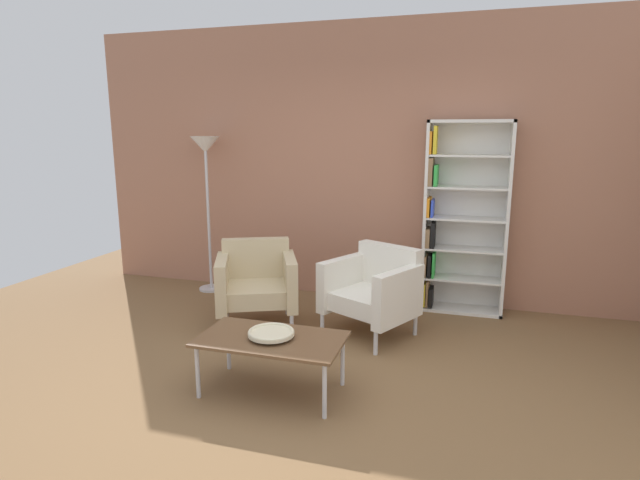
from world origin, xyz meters
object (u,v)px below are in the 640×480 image
Objects in this scene: bookshelf_tall at (460,219)px; armchair_by_bookshelf at (256,282)px; decorative_bowl at (271,333)px; floor_lamp_torchiere at (206,163)px; coffee_table_low at (271,342)px; armchair_corner_red at (374,289)px.

bookshelf_tall is 2.09× the size of armchair_by_bookshelf.
armchair_by_bookshelf reaches higher than decorative_bowl.
armchair_by_bookshelf is at bearing -41.78° from floor_lamp_torchiere.
armchair_by_bookshelf is 1.63m from floor_lamp_torchiere.
armchair_by_bookshelf is (-0.63, 1.17, 0.05)m from coffee_table_low.
armchair_by_bookshelf is 0.99× the size of armchair_corner_red.
bookshelf_tall reaches higher than coffee_table_low.
armchair_corner_red is (0.47, 1.26, -0.02)m from decorative_bowl.
armchair_corner_red is at bearing -127.88° from bookshelf_tall.
decorative_bowl is at bearing -86.12° from armchair_by_bookshelf.
decorative_bowl is (-1.15, -2.13, -0.50)m from bookshelf_tall.
decorative_bowl is at bearing 63.43° from coffee_table_low.
floor_lamp_torchiere is at bearing -173.55° from armchair_corner_red.
coffee_table_low is 2.77m from floor_lamp_torchiere.
armchair_corner_red is 2.41m from floor_lamp_torchiere.
bookshelf_tall is 5.94× the size of decorative_bowl.
decorative_bowl is 0.35× the size of armchair_corner_red.
armchair_corner_red is (0.47, 1.26, 0.05)m from coffee_table_low.
coffee_table_low is 3.12× the size of decorative_bowl.
bookshelf_tall is 1.22m from armchair_corner_red.
decorative_bowl is 1.35m from armchair_corner_red.
armchair_by_bookshelf is (-1.78, -0.96, -0.52)m from bookshelf_tall.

